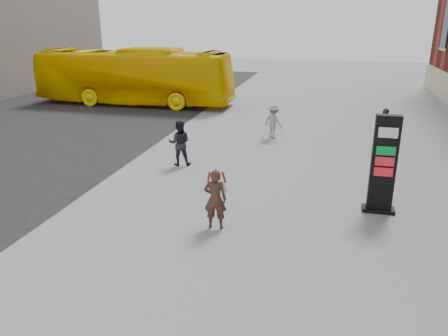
% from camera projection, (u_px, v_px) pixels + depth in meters
% --- Properties ---
extents(ground, '(100.00, 100.00, 0.00)m').
position_uv_depth(ground, '(232.00, 233.00, 10.98)').
color(ground, '#9E9EA3').
extents(info_pylon, '(0.88, 0.44, 2.74)m').
position_uv_depth(info_pylon, '(383.00, 165.00, 11.81)').
color(info_pylon, black).
rests_on(info_pylon, ground).
extents(woman, '(0.64, 0.59, 1.60)m').
position_uv_depth(woman, '(215.00, 198.00, 11.03)').
color(woman, '#322017').
rests_on(woman, ground).
extents(bus, '(12.42, 3.07, 3.45)m').
position_uv_depth(bus, '(134.00, 77.00, 27.11)').
color(bus, '#E9C002').
rests_on(bus, road).
extents(pedestrian_a, '(0.94, 0.82, 1.67)m').
position_uv_depth(pedestrian_a, '(180.00, 143.00, 15.89)').
color(pedestrian_a, black).
rests_on(pedestrian_a, ground).
extents(pedestrian_b, '(1.14, 1.02, 1.53)m').
position_uv_depth(pedestrian_b, '(274.00, 121.00, 19.53)').
color(pedestrian_b, gray).
rests_on(pedestrian_b, ground).
extents(pedestrian_c, '(0.89, 1.04, 1.67)m').
position_uv_depth(pedestrian_c, '(384.00, 128.00, 18.00)').
color(pedestrian_c, '#3A3F62').
rests_on(pedestrian_c, ground).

